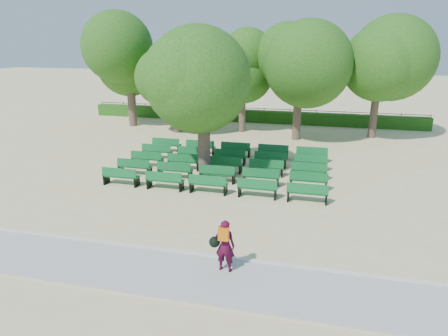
# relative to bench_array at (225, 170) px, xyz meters

# --- Properties ---
(ground) EXTENTS (120.00, 120.00, 0.00)m
(ground) POSITION_rel_bench_array_xyz_m (-0.86, -1.65, -0.08)
(ground) COLOR beige
(paving) EXTENTS (30.00, 2.20, 0.06)m
(paving) POSITION_rel_bench_array_xyz_m (-0.86, -9.05, -0.05)
(paving) COLOR #ABACA7
(paving) RESTS_ON ground
(curb) EXTENTS (30.00, 0.12, 0.10)m
(curb) POSITION_rel_bench_array_xyz_m (-0.86, -7.90, -0.03)
(curb) COLOR silver
(curb) RESTS_ON ground
(hedge) EXTENTS (26.00, 0.70, 0.90)m
(hedge) POSITION_rel_bench_array_xyz_m (-0.86, 12.35, 0.37)
(hedge) COLOR #255B17
(hedge) RESTS_ON ground
(fence) EXTENTS (26.00, 0.10, 1.02)m
(fence) POSITION_rel_bench_array_xyz_m (-0.86, 12.75, -0.08)
(fence) COLOR black
(fence) RESTS_ON ground
(tree_line) EXTENTS (21.80, 6.80, 7.04)m
(tree_line) POSITION_rel_bench_array_xyz_m (-0.86, 8.35, -0.08)
(tree_line) COLOR #2B6019
(tree_line) RESTS_ON ground
(bench_array) EXTENTS (1.64, 0.51, 1.03)m
(bench_array) POSITION_rel_bench_array_xyz_m (0.00, 0.00, 0.00)
(bench_array) COLOR #11612A
(bench_array) RESTS_ON ground
(tree_among) EXTENTS (4.88, 4.88, 6.61)m
(tree_among) POSITION_rel_bench_array_xyz_m (-0.73, -1.06, 4.31)
(tree_among) COLOR brown
(tree_among) RESTS_ON ground
(person) EXTENTS (0.74, 0.45, 1.54)m
(person) POSITION_rel_bench_array_xyz_m (2.01, -8.56, 0.77)
(person) COLOR #450923
(person) RESTS_ON ground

